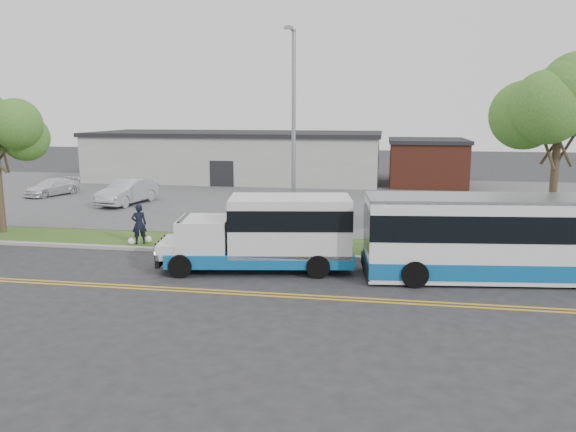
% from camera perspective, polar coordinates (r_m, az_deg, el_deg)
% --- Properties ---
extents(ground, '(140.00, 140.00, 0.00)m').
position_cam_1_polar(ground, '(23.73, -7.73, -4.47)').
color(ground, '#28282B').
rests_on(ground, ground).
extents(lane_line_north, '(70.00, 0.12, 0.01)m').
position_cam_1_polar(lane_line_north, '(20.24, -10.99, -7.21)').
color(lane_line_north, gold).
rests_on(lane_line_north, ground).
extents(lane_line_south, '(70.00, 0.12, 0.01)m').
position_cam_1_polar(lane_line_south, '(19.97, -11.30, -7.46)').
color(lane_line_south, gold).
rests_on(lane_line_south, ground).
extents(curb, '(80.00, 0.30, 0.15)m').
position_cam_1_polar(curb, '(24.73, -6.97, -3.66)').
color(curb, '#9E9B93').
rests_on(curb, ground).
extents(verge, '(80.00, 3.30, 0.10)m').
position_cam_1_polar(verge, '(26.41, -5.86, -2.77)').
color(verge, '#30501A').
rests_on(verge, ground).
extents(parking_lot, '(80.00, 25.00, 0.10)m').
position_cam_1_polar(parking_lot, '(39.93, -0.46, 1.82)').
color(parking_lot, '#4C4C4F').
rests_on(parking_lot, ground).
extents(commercial_building, '(25.40, 10.40, 4.35)m').
position_cam_1_polar(commercial_building, '(50.69, -5.18, 6.07)').
color(commercial_building, '#9E9E99').
rests_on(commercial_building, ground).
extents(brick_wing, '(6.30, 7.30, 3.90)m').
position_cam_1_polar(brick_wing, '(48.16, 13.93, 5.31)').
color(brick_wing, brown).
rests_on(brick_wing, ground).
extents(tree_east, '(5.20, 5.20, 8.33)m').
position_cam_1_polar(tree_east, '(25.83, 25.91, 9.72)').
color(tree_east, '#3B2E20').
rests_on(tree_east, verge).
extents(streetlight_near, '(0.35, 1.53, 9.50)m').
position_cam_1_polar(streetlight_near, '(24.91, 0.55, 8.53)').
color(streetlight_near, gray).
rests_on(streetlight_near, verge).
extents(shuttle_bus, '(7.79, 3.56, 2.89)m').
position_cam_1_polar(shuttle_bus, '(21.82, -1.73, -1.54)').
color(shuttle_bus, '#0D5692').
rests_on(shuttle_bus, ground).
extents(transit_bus, '(11.36, 3.84, 3.09)m').
position_cam_1_polar(transit_bus, '(22.19, 22.32, -2.08)').
color(transit_bus, white).
rests_on(transit_bus, ground).
extents(pedestrian, '(0.81, 0.72, 1.85)m').
position_cam_1_polar(pedestrian, '(26.66, -14.89, -0.80)').
color(pedestrian, black).
rests_on(pedestrian, verge).
extents(parked_car_a, '(2.56, 5.19, 1.64)m').
position_cam_1_polar(parked_car_a, '(38.45, -15.98, 2.38)').
color(parked_car_a, silver).
rests_on(parked_car_a, parking_lot).
extents(parked_car_b, '(2.97, 4.51, 1.21)m').
position_cam_1_polar(parked_car_b, '(44.36, -22.85, 2.73)').
color(parked_car_b, white).
rests_on(parked_car_b, parking_lot).
extents(grocery_bag_left, '(0.32, 0.32, 0.32)m').
position_cam_1_polar(grocery_bag_left, '(26.72, -15.62, -2.49)').
color(grocery_bag_left, white).
rests_on(grocery_bag_left, verge).
extents(grocery_bag_right, '(0.32, 0.32, 0.32)m').
position_cam_1_polar(grocery_bag_right, '(26.92, -14.01, -2.32)').
color(grocery_bag_right, white).
rests_on(grocery_bag_right, verge).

